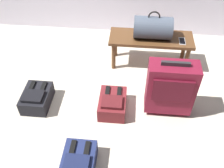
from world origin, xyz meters
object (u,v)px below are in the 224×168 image
duffel_bag_slate (153,28)px  cell_phone (182,41)px  suitcase_upright_burgundy (170,88)px  backpack_navy (79,163)px  backpack_maroon (112,104)px  backpack_dark (37,98)px  bench (151,42)px

duffel_bag_slate → cell_phone: duffel_bag_slate is taller
cell_phone → suitcase_upright_burgundy: size_ratio=0.22×
duffel_bag_slate → backpack_navy: duffel_bag_slate is taller
duffel_bag_slate → backpack_maroon: (-0.39, -0.82, -0.44)m
cell_phone → suitcase_upright_burgundy: 0.74m
cell_phone → backpack_dark: cell_phone is taller
backpack_maroon → backpack_dark: (-0.82, 0.00, 0.00)m
suitcase_upright_burgundy → backpack_dark: (-1.40, -0.05, -0.25)m
bench → backpack_navy: bench is taller
bench → backpack_dark: (-1.21, -0.82, -0.25)m
suitcase_upright_burgundy → backpack_maroon: (-0.57, -0.05, -0.25)m
backpack_maroon → backpack_navy: bearing=-107.8°
suitcase_upright_burgundy → backpack_dark: 1.42m
duffel_bag_slate → backpack_dark: 1.53m
bench → cell_phone: size_ratio=6.94×
duffel_bag_slate → suitcase_upright_burgundy: size_ratio=0.66×
suitcase_upright_burgundy → duffel_bag_slate: bearing=103.3°
bench → backpack_maroon: bench is taller
bench → duffel_bag_slate: (0.00, 0.00, 0.19)m
duffel_bag_slate → backpack_navy: size_ratio=1.16×
backpack_navy → backpack_maroon: (0.23, 0.71, 0.00)m
bench → suitcase_upright_burgundy: suitcase_upright_burgundy is taller
suitcase_upright_burgundy → backpack_navy: size_ratio=1.74×
duffel_bag_slate → backpack_navy: (-0.62, -1.53, -0.44)m
suitcase_upright_burgundy → backpack_navy: (-0.80, -0.76, -0.25)m
backpack_navy → bench: bearing=68.1°
backpack_navy → backpack_dark: bearing=130.0°
duffel_bag_slate → bench: bearing=180.0°
cell_phone → bench: bearing=171.3°
duffel_bag_slate → backpack_maroon: size_ratio=1.16×
duffel_bag_slate → suitcase_upright_burgundy: 0.82m
cell_phone → backpack_navy: size_ratio=0.38×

